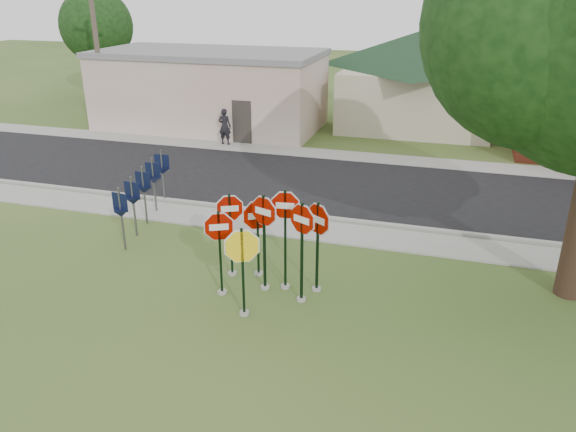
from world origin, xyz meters
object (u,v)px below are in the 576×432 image
(stop_sign_yellow, at_px, (242,260))
(stop_sign_left, at_px, (220,242))
(stop_sign_center, at_px, (264,229))
(utility_pole_near, at_px, (96,37))
(pedestrian, at_px, (225,126))

(stop_sign_yellow, relative_size, stop_sign_left, 1.00)
(stop_sign_center, xyz_separation_m, stop_sign_left, (-0.99, -0.57, -0.25))
(stop_sign_yellow, height_order, utility_pole_near, utility_pole_near)
(stop_sign_yellow, height_order, stop_sign_left, stop_sign_left)
(stop_sign_center, height_order, pedestrian, stop_sign_center)
(stop_sign_center, bearing_deg, pedestrian, 116.79)
(stop_sign_left, distance_m, pedestrian, 14.74)
(utility_pole_near, bearing_deg, stop_sign_center, -44.73)
(stop_sign_yellow, relative_size, utility_pole_near, 0.25)
(stop_sign_center, xyz_separation_m, stop_sign_yellow, (-0.08, -1.35, -0.24))
(stop_sign_yellow, xyz_separation_m, utility_pole_near, (-13.78, 15.07, 3.48))
(stop_sign_center, xyz_separation_m, pedestrian, (-6.59, 13.05, -0.77))
(stop_sign_left, bearing_deg, stop_sign_center, 30.06)
(stop_sign_yellow, xyz_separation_m, pedestrian, (-6.51, 14.40, -0.53))
(pedestrian, bearing_deg, stop_sign_center, 117.68)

